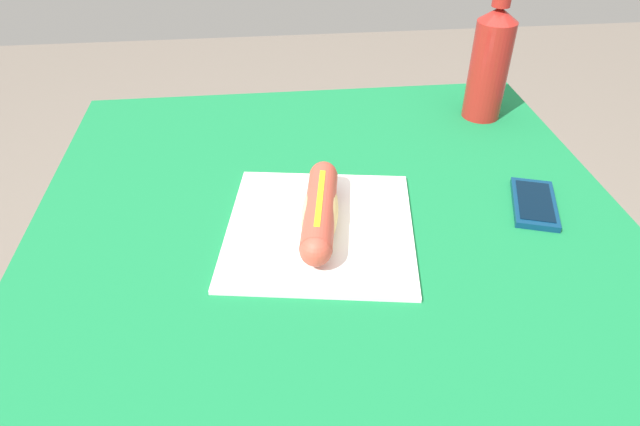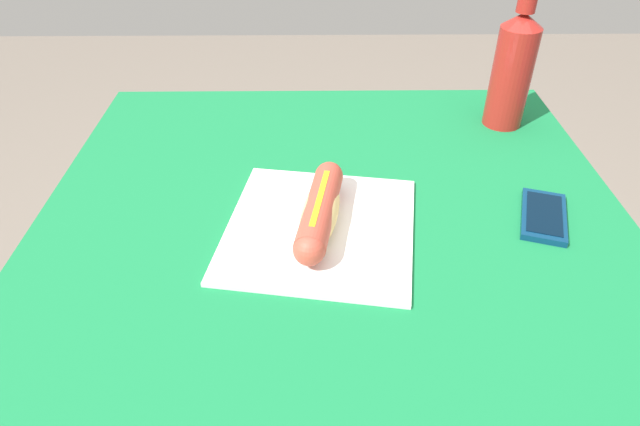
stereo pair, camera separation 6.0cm
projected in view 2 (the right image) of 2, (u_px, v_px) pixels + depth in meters
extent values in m
cylinder|color=brown|center=(188.00, 261.00, 1.31)|extent=(0.07, 0.07, 0.70)
cylinder|color=brown|center=(465.00, 259.00, 1.32)|extent=(0.07, 0.07, 0.70)
cube|color=brown|center=(336.00, 268.00, 0.76)|extent=(1.01, 0.82, 0.03)
cube|color=#146B38|center=(336.00, 258.00, 0.75)|extent=(1.07, 0.88, 0.00)
cube|color=silver|center=(320.00, 228.00, 0.79)|extent=(0.31, 0.30, 0.01)
ellipsoid|color=#E5BC75|center=(320.00, 213.00, 0.78)|extent=(0.17, 0.08, 0.05)
cylinder|color=#B24233|center=(320.00, 209.00, 0.77)|extent=(0.18, 0.07, 0.04)
sphere|color=#B24233|center=(309.00, 250.00, 0.70)|extent=(0.04, 0.04, 0.04)
sphere|color=#B24233|center=(329.00, 176.00, 0.84)|extent=(0.04, 0.04, 0.04)
cube|color=yellow|center=(320.00, 198.00, 0.76)|extent=(0.13, 0.03, 0.00)
cube|color=#0A2D4C|center=(544.00, 216.00, 0.81)|extent=(0.14, 0.10, 0.01)
cube|color=black|center=(544.00, 213.00, 0.81)|extent=(0.11, 0.08, 0.00)
cylinder|color=maroon|center=(511.00, 78.00, 1.00)|extent=(0.07, 0.07, 0.18)
cone|color=maroon|center=(523.00, 20.00, 0.94)|extent=(0.07, 0.07, 0.03)
cylinder|color=maroon|center=(527.00, 3.00, 0.92)|extent=(0.03, 0.03, 0.03)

